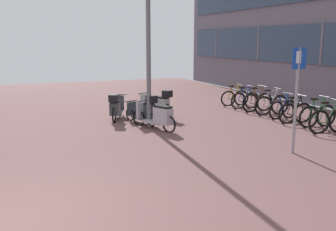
% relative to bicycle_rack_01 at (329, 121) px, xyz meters
% --- Properties ---
extents(ground, '(21.00, 40.00, 0.13)m').
position_rel_bicycle_rack_01_xyz_m(ground, '(-7.52, -2.55, -0.38)').
color(ground, '#252728').
extents(bicycle_rack_01, '(1.46, 0.48, 1.03)m').
position_rel_bicycle_rack_01_xyz_m(bicycle_rack_01, '(0.00, 0.00, 0.00)').
color(bicycle_rack_01, black).
rests_on(bicycle_rack_01, ground).
extents(bicycle_rack_02, '(1.41, 0.48, 1.02)m').
position_rel_bicycle_rack_01_xyz_m(bicycle_rack_02, '(0.28, 0.75, -0.00)').
color(bicycle_rack_02, black).
rests_on(bicycle_rack_02, ground).
extents(bicycle_rack_03, '(1.32, 0.48, 0.97)m').
position_rel_bicycle_rack_01_xyz_m(bicycle_rack_03, '(0.04, 1.50, -0.02)').
color(bicycle_rack_03, black).
rests_on(bicycle_rack_03, ground).
extents(bicycle_rack_04, '(1.28, 0.48, 0.93)m').
position_rel_bicycle_rack_01_xyz_m(bicycle_rack_04, '(0.15, 2.25, -0.03)').
color(bicycle_rack_04, black).
rests_on(bicycle_rack_04, ground).
extents(bicycle_rack_05, '(1.43, 0.48, 1.02)m').
position_rel_bicycle_rack_01_xyz_m(bicycle_rack_05, '(0.24, 3.00, -0.00)').
color(bicycle_rack_05, black).
rests_on(bicycle_rack_05, ground).
extents(bicycle_rack_06, '(1.43, 0.48, 1.03)m').
position_rel_bicycle_rack_01_xyz_m(bicycle_rack_06, '(0.15, 3.75, 0.00)').
color(bicycle_rack_06, black).
rests_on(bicycle_rack_06, ground).
extents(bicycle_rack_07, '(1.32, 0.48, 0.96)m').
position_rel_bicycle_rack_01_xyz_m(bicycle_rack_07, '(0.09, 4.50, -0.02)').
color(bicycle_rack_07, black).
rests_on(bicycle_rack_07, ground).
extents(bicycle_rack_08, '(1.30, 0.48, 0.94)m').
position_rel_bicycle_rack_01_xyz_m(bicycle_rack_08, '(0.08, 5.26, -0.03)').
color(bicycle_rack_08, black).
rests_on(bicycle_rack_08, ground).
extents(scooter_near, '(0.98, 1.54, 1.02)m').
position_rel_bicycle_rack_01_xyz_m(scooter_near, '(-3.82, 4.26, 0.10)').
color(scooter_near, black).
rests_on(scooter_near, ground).
extents(scooter_mid, '(0.93, 1.55, 0.97)m').
position_rel_bicycle_rack_01_xyz_m(scooter_mid, '(-5.37, 4.30, 0.08)').
color(scooter_mid, black).
rests_on(scooter_mid, ground).
extents(scooter_far, '(0.92, 1.76, 0.83)m').
position_rel_bicycle_rack_01_xyz_m(scooter_far, '(-4.59, 2.35, 0.06)').
color(scooter_far, black).
rests_on(scooter_far, ground).
extents(scooter_extra, '(0.77, 1.60, 1.03)m').
position_rel_bicycle_rack_01_xyz_m(scooter_extra, '(-4.71, 3.23, 0.10)').
color(scooter_extra, black).
rests_on(scooter_extra, ground).
extents(parking_sign, '(0.40, 0.07, 2.55)m').
position_rel_bicycle_rack_01_xyz_m(parking_sign, '(-2.45, -1.27, 1.21)').
color(parking_sign, gray).
rests_on(parking_sign, ground).
extents(lamp_post, '(0.20, 0.52, 6.55)m').
position_rel_bicycle_rack_01_xyz_m(lamp_post, '(-4.70, 2.81, 3.24)').
color(lamp_post, slate).
rests_on(lamp_post, ground).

